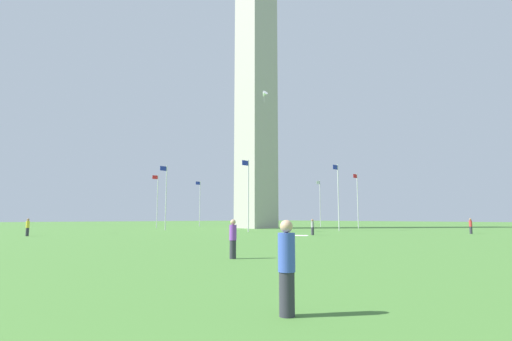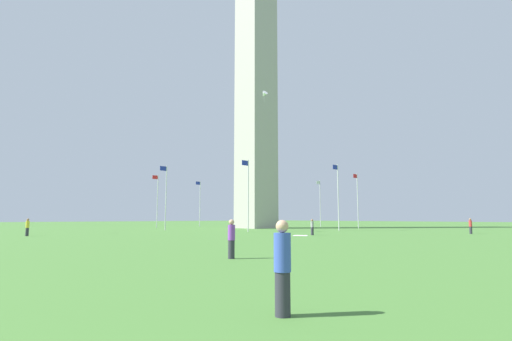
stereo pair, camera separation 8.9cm
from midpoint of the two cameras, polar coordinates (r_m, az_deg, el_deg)
ground_plane at (r=67.42m, az=-0.04°, el=-8.32°), size 260.00×260.00×0.00m
obelisk_monument at (r=71.12m, az=-0.04°, el=11.83°), size 5.39×5.39×49.02m
flagpole_n at (r=57.52m, az=-12.95°, el=-3.44°), size 1.12×0.14×9.18m
flagpole_ne at (r=50.38m, az=-1.21°, el=-3.16°), size 1.12×0.14×9.18m
flagpole_e at (r=55.84m, az=11.71°, el=-3.38°), size 1.12×0.14×9.18m
flagpole_se at (r=68.60m, az=14.39°, el=-3.92°), size 1.12×0.14×9.18m
flagpole_s at (r=79.84m, az=9.18°, el=-4.42°), size 1.12×0.14×9.18m
flagpole_sw at (r=84.52m, az=0.61°, el=-4.63°), size 1.12×0.14×9.18m
flagpole_w at (r=81.02m, az=-8.17°, el=-4.47°), size 1.12×0.14×9.18m
flagpole_nw at (r=70.54m, az=-14.13°, el=-4.00°), size 1.12×0.14×9.18m
person_gray_shirt at (r=41.34m, az=8.10°, el=-8.10°), size 0.32×0.32×1.64m
person_yellow_shirt at (r=44.69m, az=-30.14°, el=-7.10°), size 0.32×0.32×1.71m
person_blue_shirt at (r=7.56m, az=4.10°, el=-13.83°), size 0.32×0.32×1.76m
person_red_shirt at (r=49.84m, az=28.53°, el=-7.07°), size 0.32×0.32×1.72m
person_purple_shirt at (r=17.71m, az=-3.50°, el=-9.85°), size 0.32×0.32×1.72m
kite_white_delta at (r=61.54m, az=1.15°, el=10.92°), size 1.00×1.25×1.78m
picnic_blanket_near_first_person at (r=40.27m, az=6.41°, el=-9.30°), size 2.28×2.19×0.01m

